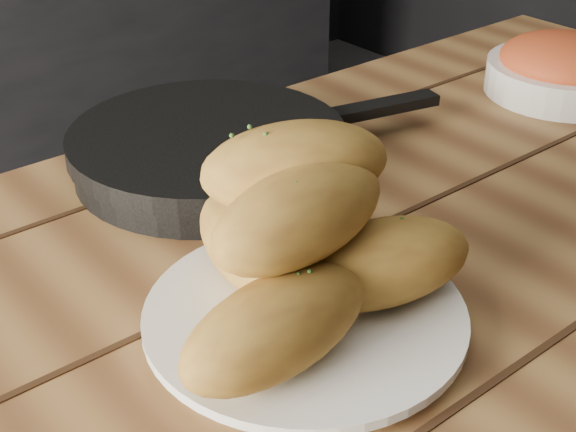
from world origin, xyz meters
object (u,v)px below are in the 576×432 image
Objects in this scene: bread_rolls at (301,244)px; skillet at (210,149)px; table at (414,393)px; plate at (305,318)px; bowl at (564,68)px.

bread_rolls reaches higher than skillet.
skillet is at bearing 91.72° from table.
plate is (-0.10, 0.03, 0.12)m from table.
plate is 0.92× the size of bread_rolls.
bread_rolls is 1.40× the size of bowl.
plate is 0.58m from bowl.
bread_rolls is 0.58m from bowl.
skillet is 2.17× the size of bowl.
table is 5.71× the size of plate.
plate is 1.28× the size of bowl.
bread_rolls is at bearing -164.73° from bowl.
bowl is (0.46, -0.11, 0.01)m from skillet.
plate is at bearing -164.40° from bowl.
table is at bearing -88.28° from skillet.
bread_rolls reaches higher than plate.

